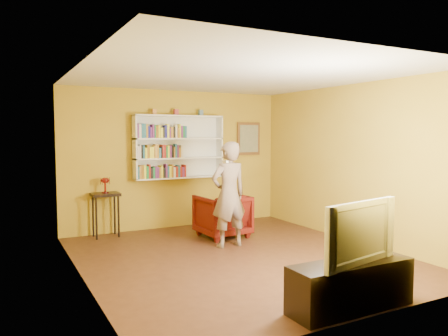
{
  "coord_description": "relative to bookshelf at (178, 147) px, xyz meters",
  "views": [
    {
      "loc": [
        -3.2,
        -5.59,
        1.84
      ],
      "look_at": [
        0.15,
        0.75,
        1.29
      ],
      "focal_mm": 35.0,
      "sensor_mm": 36.0,
      "label": 1
    }
  ],
  "objects": [
    {
      "name": "person",
      "position": [
        0.16,
        -1.8,
        -0.73
      ],
      "size": [
        0.65,
        0.44,
        1.73
      ],
      "primitive_type": "imported",
      "rotation": [
        0.0,
        0.0,
        3.19
      ],
      "color": "#796559",
      "rests_on": "ground"
    },
    {
      "name": "armchair",
      "position": [
        0.4,
        -1.12,
        -1.21
      ],
      "size": [
        0.86,
        0.89,
        0.77
      ],
      "primitive_type": "imported",
      "rotation": [
        0.0,
        0.0,
        3.2
      ],
      "color": "#470605",
      "rests_on": "ground"
    },
    {
      "name": "ornament_centre",
      "position": [
        -0.06,
        -0.06,
        0.68
      ],
      "size": [
        0.08,
        0.08,
        0.11
      ],
      "primitive_type": "cube",
      "color": "#A2363D",
      "rests_on": "bookshelf"
    },
    {
      "name": "framed_painting",
      "position": [
        1.65,
        0.05,
        0.16
      ],
      "size": [
        0.55,
        0.05,
        0.7
      ],
      "color": "brown",
      "rests_on": "room_shell"
    },
    {
      "name": "tv_cabinet",
      "position": [
        0.08,
        -4.66,
        -1.34
      ],
      "size": [
        1.42,
        0.43,
        0.51
      ],
      "primitive_type": "cube",
      "color": "black",
      "rests_on": "ground"
    },
    {
      "name": "books_row_middle",
      "position": [
        -0.41,
        -0.11,
        -0.08
      ],
      "size": [
        0.89,
        0.19,
        0.27
      ],
      "color": "silver",
      "rests_on": "bookshelf"
    },
    {
      "name": "television",
      "position": [
        0.08,
        -4.66,
        -0.76
      ],
      "size": [
        1.15,
        0.37,
        0.66
      ],
      "primitive_type": "imported",
      "rotation": [
        0.0,
        0.0,
        0.2
      ],
      "color": "black",
      "rests_on": "tv_cabinet"
    },
    {
      "name": "books_row_upper",
      "position": [
        -0.39,
        -0.11,
        0.3
      ],
      "size": [
        0.98,
        0.19,
        0.27
      ],
      "color": "#702A7F",
      "rests_on": "bookshelf"
    },
    {
      "name": "bookshelf",
      "position": [
        0.0,
        0.0,
        0.0
      ],
      "size": [
        1.8,
        0.29,
        1.23
      ],
      "color": "white",
      "rests_on": "room_shell"
    },
    {
      "name": "console_table",
      "position": [
        -1.46,
        -0.16,
        -0.93
      ],
      "size": [
        0.49,
        0.37,
        0.8
      ],
      "color": "black",
      "rests_on": "ground"
    },
    {
      "name": "ornament_left",
      "position": [
        -0.5,
        -0.06,
        0.67
      ],
      "size": [
        0.08,
        0.08,
        0.1
      ],
      "primitive_type": "cube",
      "color": "#CC823A",
      "rests_on": "bookshelf"
    },
    {
      "name": "ornament_right",
      "position": [
        0.47,
        -0.06,
        0.68
      ],
      "size": [
        0.08,
        0.08,
        0.11
      ],
      "primitive_type": "cube",
      "color": "slate",
      "rests_on": "bookshelf"
    },
    {
      "name": "room_shell",
      "position": [
        0.0,
        -2.41,
        -0.58
      ],
      "size": [
        5.3,
        5.8,
        2.88
      ],
      "color": "#422415",
      "rests_on": "ground"
    },
    {
      "name": "game_remote",
      "position": [
        -0.07,
        -2.12,
        -0.17
      ],
      "size": [
        0.04,
        0.15,
        0.04
      ],
      "primitive_type": "cube",
      "color": "silver",
      "rests_on": "person"
    },
    {
      "name": "books_row_lower",
      "position": [
        -0.39,
        -0.11,
        -0.47
      ],
      "size": [
        0.96,
        0.19,
        0.27
      ],
      "color": "#26688C",
      "rests_on": "bookshelf"
    },
    {
      "name": "ruby_lustre",
      "position": [
        -1.46,
        -0.16,
        -0.6
      ],
      "size": [
        0.17,
        0.17,
        0.28
      ],
      "color": "maroon",
      "rests_on": "console_table"
    }
  ]
}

